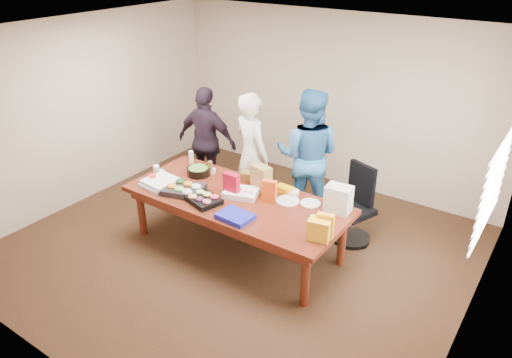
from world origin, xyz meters
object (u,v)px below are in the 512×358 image
Objects in this scene: person_center at (252,155)px; salad_bowl at (198,171)px; person_right at (308,155)px; conference_table at (237,223)px; sheet_cake at (241,193)px; office_chair at (354,208)px.

salad_bowl is (-0.39, -0.69, -0.09)m from person_center.
person_center is 0.79m from person_right.
conference_table is at bearing -15.89° from salad_bowl.
person_right is 4.59× the size of sheet_cake.
person_center is 0.95m from sheet_cake.
conference_table is at bearing -120.43° from sheet_cake.
conference_table is 8.92× the size of salad_bowl.
sheet_cake is at bearing 77.85° from conference_table.
person_right is 1.51m from salad_bowl.
conference_table is at bearing -117.76° from office_chair.
conference_table is 1.13m from person_center.
office_chair is 1.48m from sheet_cake.
person_center is at bearing 114.13° from conference_table.
office_chair is at bearing 146.77° from person_right.
sheet_cake reaches higher than conference_table.
conference_table is at bearing 133.83° from person_center.
office_chair is 2.11m from salad_bowl.
office_chair is 0.53× the size of person_right.
person_center is 0.80m from salad_bowl.
conference_table is 0.94m from salad_bowl.
person_right reaches higher than salad_bowl.
salad_bowl is at bearing 25.81° from person_right.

